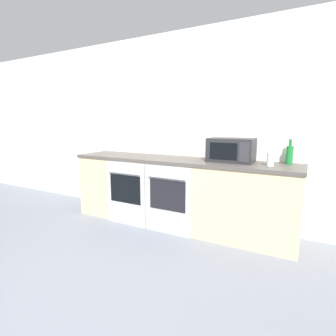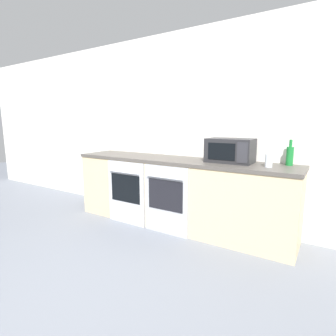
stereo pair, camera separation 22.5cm
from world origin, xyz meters
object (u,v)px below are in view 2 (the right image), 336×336
(oven_right, at_px, (166,200))
(microwave, at_px, (230,150))
(bottle_green, at_px, (290,155))
(bottle_clear, at_px, (269,160))
(oven_left, at_px, (126,192))

(oven_right, distance_m, microwave, 0.98)
(oven_right, height_order, bottle_green, bottle_green)
(microwave, relative_size, bottle_clear, 2.71)
(microwave, distance_m, bottle_green, 0.65)
(oven_left, distance_m, microwave, 1.49)
(oven_left, xyz_separation_m, bottle_clear, (1.77, 0.28, 0.55))
(bottle_green, bearing_deg, oven_right, -158.17)
(oven_left, relative_size, bottle_green, 3.01)
(oven_right, relative_size, bottle_clear, 4.36)
(oven_left, distance_m, bottle_green, 2.09)
(oven_left, bearing_deg, oven_right, 0.00)
(bottle_clear, xyz_separation_m, bottle_green, (0.17, 0.24, 0.03))
(bottle_green, bearing_deg, bottle_clear, -125.06)
(bottle_clear, bearing_deg, microwave, 166.44)
(oven_left, xyz_separation_m, microwave, (1.30, 0.39, 0.61))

